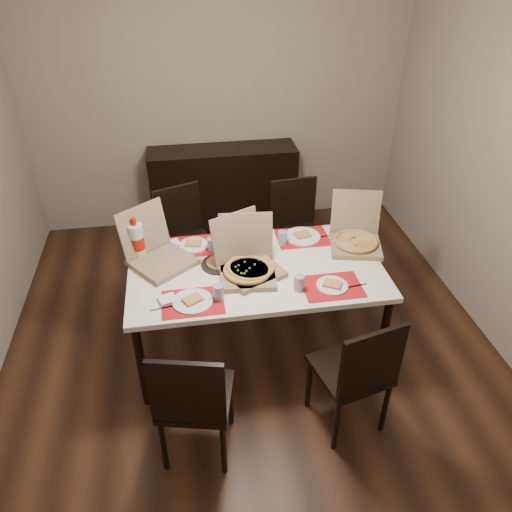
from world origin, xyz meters
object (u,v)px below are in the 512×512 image
(dining_table, at_px, (256,275))
(pizza_box_center, at_px, (248,264))
(chair_far_left, at_px, (185,235))
(dip_bowl, at_px, (258,252))
(chair_near_left, at_px, (193,399))
(chair_far_right, at_px, (296,227))
(sideboard, at_px, (224,190))
(chair_near_right, at_px, (357,371))
(soda_bottle, at_px, (137,242))

(dining_table, relative_size, pizza_box_center, 3.33)
(chair_far_left, distance_m, dip_bowl, 0.95)
(chair_near_left, distance_m, chair_far_right, 2.08)
(sideboard, relative_size, chair_far_left, 1.61)
(sideboard, distance_m, dining_table, 1.89)
(dining_table, relative_size, chair_near_right, 1.94)
(soda_bottle, bearing_deg, chair_near_left, -75.16)
(dip_bowl, bearing_deg, chair_far_right, 57.05)
(chair_far_left, relative_size, chair_far_right, 1.00)
(chair_far_right, relative_size, pizza_box_center, 1.72)
(chair_near_left, distance_m, soda_bottle, 1.27)
(chair_far_right, height_order, soda_bottle, soda_bottle)
(chair_near_right, bearing_deg, soda_bottle, 139.74)
(dining_table, distance_m, chair_near_right, 1.00)
(sideboard, xyz_separation_m, soda_bottle, (-0.79, -1.62, 0.44))
(chair_near_right, bearing_deg, chair_near_left, -176.90)
(dining_table, height_order, pizza_box_center, pizza_box_center)
(soda_bottle, bearing_deg, dining_table, -17.53)
(sideboard, relative_size, pizza_box_center, 2.78)
(dining_table, height_order, chair_near_right, chair_near_right)
(dining_table, height_order, chair_far_left, chair_far_left)
(chair_near_right, bearing_deg, chair_far_left, 118.70)
(chair_near_left, bearing_deg, chair_near_right, 3.10)
(dip_bowl, bearing_deg, chair_near_left, -117.21)
(chair_far_right, height_order, pizza_box_center, pizza_box_center)
(chair_near_right, xyz_separation_m, pizza_box_center, (-0.55, 0.82, 0.30))
(chair_far_left, xyz_separation_m, dip_bowl, (0.53, -0.75, 0.25))
(dip_bowl, bearing_deg, soda_bottle, 174.48)
(chair_far_right, bearing_deg, sideboard, 119.62)
(chair_near_left, bearing_deg, chair_far_left, 89.02)
(chair_near_right, height_order, pizza_box_center, pizza_box_center)
(dining_table, relative_size, dip_bowl, 16.40)
(chair_near_left, relative_size, soda_bottle, 2.79)
(sideboard, bearing_deg, chair_far_right, -60.38)
(chair_near_right, height_order, chair_far_right, same)
(dining_table, bearing_deg, pizza_box_center, -154.54)
(chair_near_right, bearing_deg, pizza_box_center, 123.74)
(chair_near_left, height_order, pizza_box_center, pizza_box_center)
(sideboard, height_order, chair_far_right, chair_far_right)
(chair_far_left, xyz_separation_m, pizza_box_center, (0.42, -0.96, 0.30))
(soda_bottle, bearing_deg, chair_near_right, -40.26)
(chair_near_left, distance_m, pizza_box_center, 1.03)
(dip_bowl, xyz_separation_m, soda_bottle, (-0.87, 0.08, 0.13))
(dining_table, bearing_deg, sideboard, 91.19)
(dining_table, distance_m, dip_bowl, 0.20)
(chair_far_left, bearing_deg, chair_far_right, -1.24)
(sideboard, bearing_deg, chair_near_right, -79.03)
(chair_near_left, bearing_deg, soda_bottle, 104.84)
(chair_far_left, bearing_deg, pizza_box_center, -66.08)
(pizza_box_center, xyz_separation_m, dip_bowl, (0.10, 0.21, -0.05))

